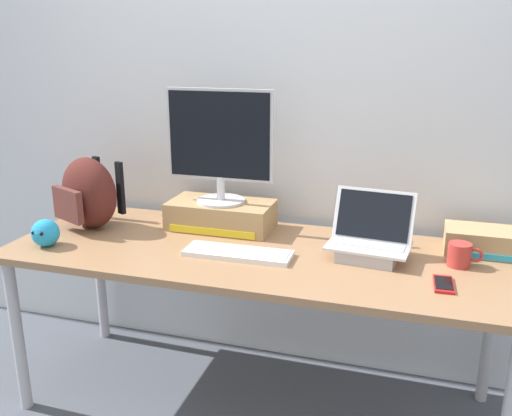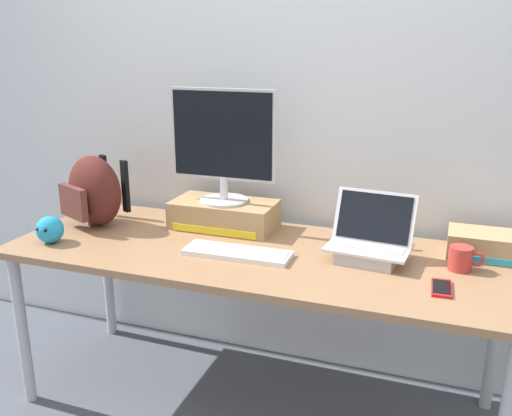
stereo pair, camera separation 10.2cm
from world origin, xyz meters
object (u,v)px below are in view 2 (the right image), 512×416
Objects in this scene: desktop_monitor at (223,144)px; cell_phone at (441,288)px; external_keyboard at (237,253)px; messenger_backpack at (94,191)px; toner_box_cyan at (490,245)px; open_laptop at (369,247)px; coffee_mug at (461,258)px; plush_toy at (50,230)px; toner_box_yellow at (224,214)px.

cell_phone is at bearing -20.60° from desktop_monitor.
messenger_backpack is (-0.76, 0.14, 0.15)m from external_keyboard.
toner_box_cyan reaches higher than cell_phone.
open_laptop is 2.59× the size of coffee_mug.
plush_toy is (-0.61, -0.43, -0.33)m from desktop_monitor.
toner_box_cyan reaches higher than external_keyboard.
toner_box_yellow is 0.75m from plush_toy.
open_laptop is 0.48m from toner_box_cyan.
messenger_backpack is at bearing 170.00° from cell_phone.
messenger_backpack is 1.17× the size of toner_box_cyan.
external_keyboard is 1.35× the size of toner_box_cyan.
external_keyboard is 0.81m from plush_toy.
messenger_backpack is at bearing -179.78° from coffee_mug.
open_laptop reaches higher than toner_box_yellow.
external_keyboard reaches higher than cell_phone.
open_laptop is 0.89× the size of messenger_backpack.
plush_toy is at bearing 179.98° from cell_phone.
desktop_monitor is at bearing 39.50° from messenger_backpack.
messenger_backpack is at bearing 81.90° from plush_toy.
coffee_mug is at bearing -8.83° from desktop_monitor.
desktop_monitor is 0.51m from external_keyboard.
cell_phone is (0.96, -0.35, -0.38)m from desktop_monitor.
desktop_monitor is at bearing 157.00° from cell_phone.
open_laptop is at bearing 11.53° from plush_toy.
open_laptop reaches higher than plush_toy.
open_laptop is at bearing -157.51° from toner_box_cyan.
desktop_monitor is 1.34× the size of messenger_backpack.
plush_toy is (-1.63, -0.28, 0.01)m from coffee_mug.
desktop_monitor reaches higher than coffee_mug.
plush_toy is 1.80m from toner_box_cyan.
open_laptop reaches higher than cell_phone.
toner_box_yellow is 4.07× the size of plush_toy.
coffee_mug is 0.21m from cell_phone.
toner_box_cyan is (0.94, 0.32, 0.04)m from external_keyboard.
desktop_monitor is at bearing 120.52° from external_keyboard.
open_laptop is (0.68, -0.16, -0.33)m from desktop_monitor.
messenger_backpack is (-0.58, -0.16, 0.10)m from toner_box_yellow.
cell_phone is at bearing 16.83° from messenger_backpack.
toner_box_yellow is 0.32m from desktop_monitor.
coffee_mug is (1.02, -0.15, -0.02)m from toner_box_yellow.
toner_box_yellow is at bearing 90.12° from desktop_monitor.
toner_box_yellow is 0.61m from messenger_backpack.
desktop_monitor is 1.17m from toner_box_cyan.
open_laptop is 0.34m from coffee_mug.
coffee_mug reaches higher than cell_phone.
toner_box_yellow is at bearing 171.43° from coffee_mug.
desktop_monitor is 1.51× the size of open_laptop.
coffee_mug is 1.66m from plush_toy.
plush_toy is (-1.29, -0.26, 0.01)m from open_laptop.
external_keyboard is 1.00m from toner_box_cyan.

